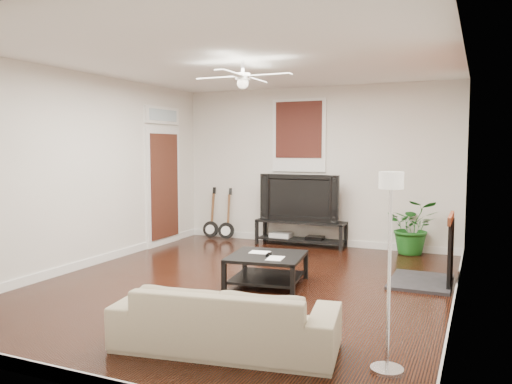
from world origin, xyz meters
TOP-DOWN VIEW (x-y plane):
  - room at (0.00, 0.00)m, footprint 5.01×6.01m
  - brick_accent at (2.49, 1.00)m, footprint 0.02×2.20m
  - fireplace at (2.20, 1.00)m, footprint 0.80×1.10m
  - window_back at (-0.30, 2.97)m, footprint 1.00×0.06m
  - door_left at (-2.46, 1.90)m, footprint 0.08×1.00m
  - tv_stand at (-0.18, 2.78)m, footprint 1.60×0.43m
  - tv at (-0.18, 2.80)m, footprint 1.43×0.19m
  - coffee_table at (0.26, 0.14)m, footprint 1.02×1.02m
  - sofa at (0.74, -1.91)m, footprint 2.01×1.05m
  - floor_lamp at (2.09, -1.81)m, footprint 0.30×0.30m
  - potted_plant at (1.72, 2.82)m, footprint 0.91×0.82m
  - guitar_left at (-1.99, 2.75)m, footprint 0.33×0.26m
  - guitar_right at (-1.64, 2.72)m, footprint 0.35×0.28m
  - ceiling_fan at (0.00, 0.00)m, footprint 1.24×1.24m

SIDE VIEW (x-z plane):
  - coffee_table at x=0.26m, z-range 0.00..0.38m
  - tv_stand at x=-0.18m, z-range 0.00..0.45m
  - sofa at x=0.74m, z-range 0.00..0.56m
  - potted_plant at x=1.72m, z-range 0.00..0.90m
  - fireplace at x=2.20m, z-range 0.00..0.92m
  - guitar_left at x=-1.99m, z-range 0.00..0.98m
  - guitar_right at x=-1.64m, z-range 0.00..0.98m
  - floor_lamp at x=2.09m, z-range 0.00..1.56m
  - tv at x=-0.18m, z-range 0.45..1.27m
  - door_left at x=-2.46m, z-range 0.00..2.50m
  - room at x=0.00m, z-range 0.00..2.80m
  - brick_accent at x=2.49m, z-range 0.00..2.80m
  - window_back at x=-0.30m, z-range 1.30..2.60m
  - ceiling_fan at x=0.00m, z-range 2.44..2.76m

